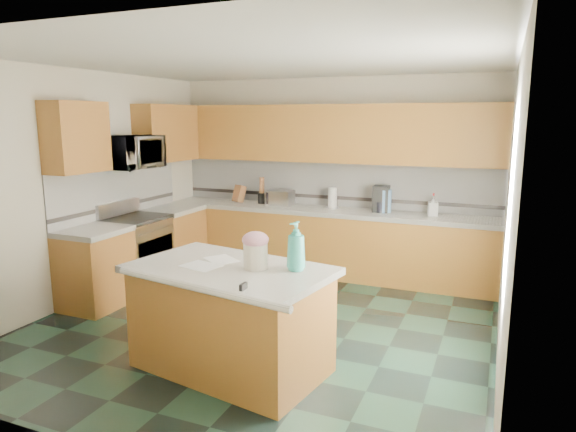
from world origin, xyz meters
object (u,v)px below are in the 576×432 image
at_px(island_top, 230,270).
at_px(island_base, 231,322).
at_px(soap_bottle_island, 296,246).
at_px(knife_block, 239,194).
at_px(toaster_oven, 280,198).
at_px(treat_jar, 256,256).
at_px(coffee_maker, 381,199).

bearing_deg(island_top, island_base, 0.00).
height_order(island_base, soap_bottle_island, soap_bottle_island).
bearing_deg(soap_bottle_island, knife_block, 142.36).
xyz_separation_m(island_top, toaster_oven, (-0.85, 3.02, 0.14)).
relative_size(island_base, treat_jar, 7.49).
bearing_deg(treat_jar, island_base, 173.00).
xyz_separation_m(island_base, toaster_oven, (-0.85, 3.02, 0.60)).
xyz_separation_m(soap_bottle_island, coffee_maker, (0.05, 2.92, -0.03)).
distance_m(soap_bottle_island, knife_block, 3.56).
relative_size(island_top, toaster_oven, 4.57).
xyz_separation_m(island_top, knife_block, (-1.51, 3.02, 0.15)).
height_order(knife_block, coffee_maker, coffee_maker).
height_order(island_base, toaster_oven, toaster_oven).
bearing_deg(soap_bottle_island, toaster_oven, 132.75).
bearing_deg(soap_bottle_island, treat_jar, -149.64).
distance_m(treat_jar, coffee_maker, 3.03).
bearing_deg(soap_bottle_island, coffee_maker, 105.89).
height_order(island_top, soap_bottle_island, soap_bottle_island).
bearing_deg(island_base, soap_bottle_island, 22.24).
height_order(treat_jar, knife_block, knife_block).
height_order(island_top, toaster_oven, toaster_oven).
bearing_deg(island_base, toaster_oven, 115.65).
relative_size(soap_bottle_island, toaster_oven, 1.10).
bearing_deg(coffee_maker, treat_jar, -101.44).
relative_size(treat_jar, coffee_maker, 0.60).
height_order(island_base, island_top, island_top).
xyz_separation_m(island_base, island_top, (0.00, 0.00, 0.46)).
xyz_separation_m(island_base, treat_jar, (0.22, 0.04, 0.60)).
bearing_deg(island_base, island_top, 0.00).
xyz_separation_m(island_base, soap_bottle_island, (0.55, 0.12, 0.69)).
height_order(island_base, coffee_maker, coffee_maker).
distance_m(island_base, soap_bottle_island, 0.89).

